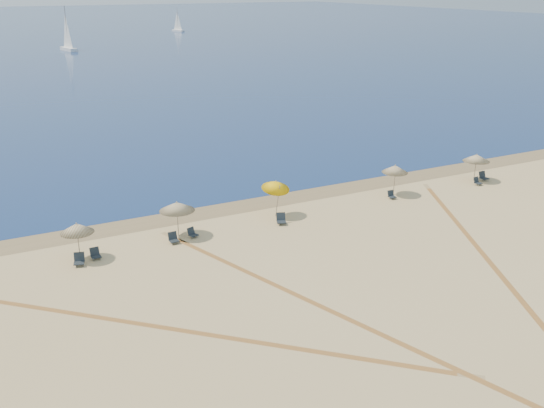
{
  "coord_description": "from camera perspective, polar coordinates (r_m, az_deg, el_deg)",
  "views": [
    {
      "loc": [
        -18.01,
        -14.49,
        15.21
      ],
      "look_at": [
        0.0,
        20.0,
        1.3
      ],
      "focal_mm": 41.31,
      "sensor_mm": 36.0,
      "label": 1
    }
  ],
  "objects": [
    {
      "name": "chair_7",
      "position": [
        47.09,
        10.84,
        0.8
      ],
      "size": [
        0.52,
        0.61,
        0.6
      ],
      "rotation": [
        0.0,
        0.0,
        -0.06
      ],
      "color": "black",
      "rests_on": "ground"
    },
    {
      "name": "sailboat_0",
      "position": [
        208.47,
        -8.59,
        15.89
      ],
      "size": [
        2.78,
        5.05,
        7.32
      ],
      "rotation": [
        0.0,
        0.0,
        0.33
      ],
      "color": "white",
      "rests_on": "ocean"
    },
    {
      "name": "tire_tracks",
      "position": [
        32.31,
        6.2,
        -8.54
      ],
      "size": [
        58.28,
        41.31,
        0.0
      ],
      "color": "tan",
      "rests_on": "ground"
    },
    {
      "name": "chair_9",
      "position": [
        53.31,
        18.7,
        2.39
      ],
      "size": [
        0.62,
        0.72,
        0.72
      ],
      "rotation": [
        0.0,
        0.0,
        -0.04
      ],
      "color": "black",
      "rests_on": "ground"
    },
    {
      "name": "umbrella_1",
      "position": [
        37.3,
        -17.36,
        -2.11
      ],
      "size": [
        1.91,
        1.91,
        2.28
      ],
      "color": "gray",
      "rests_on": "ground"
    },
    {
      "name": "chair_3",
      "position": [
        37.76,
        -15.81,
        -4.41
      ],
      "size": [
        0.55,
        0.64,
        0.64
      ],
      "rotation": [
        0.0,
        0.0,
        0.03
      ],
      "color": "black",
      "rests_on": "ground"
    },
    {
      "name": "ground",
      "position": [
        27.67,
        20.27,
        -15.07
      ],
      "size": [
        160.0,
        160.0,
        0.0
      ],
      "primitive_type": "plane",
      "color": "tan",
      "rests_on": "ground"
    },
    {
      "name": "sailboat_1",
      "position": [
        155.47,
        -18.15,
        14.24
      ],
      "size": [
        2.89,
        6.84,
        9.89
      ],
      "rotation": [
        0.0,
        0.0,
        0.19
      ],
      "color": "white",
      "rests_on": "ocean"
    },
    {
      "name": "chair_4",
      "position": [
        38.95,
        -8.98,
        -3.11
      ],
      "size": [
        0.54,
        0.64,
        0.66
      ],
      "rotation": [
        0.0,
        0.0,
        -0.0
      ],
      "color": "black",
      "rests_on": "ground"
    },
    {
      "name": "chair_6",
      "position": [
        41.42,
        0.84,
        -1.4
      ],
      "size": [
        0.81,
        0.87,
        0.73
      ],
      "rotation": [
        0.0,
        0.0,
        -0.37
      ],
      "color": "black",
      "rests_on": "ground"
    },
    {
      "name": "chair_2",
      "position": [
        37.19,
        -17.17,
        -4.88
      ],
      "size": [
        0.74,
        0.81,
        0.7
      ],
      "rotation": [
        0.0,
        0.0,
        -0.27
      ],
      "color": "black",
      "rests_on": "ground"
    },
    {
      "name": "umbrella_2",
      "position": [
        39.31,
        -8.66,
        -0.22
      ],
      "size": [
        2.23,
        2.23,
        2.33
      ],
      "color": "gray",
      "rests_on": "ground"
    },
    {
      "name": "umbrella_5",
      "position": [
        52.57,
        18.13,
        4.02
      ],
      "size": [
        2.13,
        2.13,
        2.24
      ],
      "color": "gray",
      "rests_on": "ground"
    },
    {
      "name": "chair_8",
      "position": [
        51.99,
        18.2,
        1.96
      ],
      "size": [
        0.57,
        0.64,
        0.61
      ],
      "rotation": [
        0.0,
        0.0,
        0.12
      ],
      "color": "black",
      "rests_on": "ground"
    },
    {
      "name": "umbrella_3",
      "position": [
        42.08,
        0.36,
        1.74
      ],
      "size": [
        1.92,
        1.99,
        2.76
      ],
      "color": "gray",
      "rests_on": "ground"
    },
    {
      "name": "chair_5",
      "position": [
        39.63,
        -7.28,
        -2.65
      ],
      "size": [
        0.66,
        0.72,
        0.61
      ],
      "rotation": [
        0.0,
        0.0,
        0.33
      ],
      "color": "black",
      "rests_on": "ground"
    },
    {
      "name": "wet_sand",
      "position": [
        45.13,
        -2.35,
        -0.03
      ],
      "size": [
        500.0,
        500.0,
        0.0
      ],
      "primitive_type": "plane",
      "color": "olive",
      "rests_on": "ground"
    },
    {
      "name": "umbrella_4",
      "position": [
        47.41,
        11.15,
        3.16
      ],
      "size": [
        1.94,
        1.95,
        2.38
      ],
      "color": "gray",
      "rests_on": "ground"
    }
  ]
}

